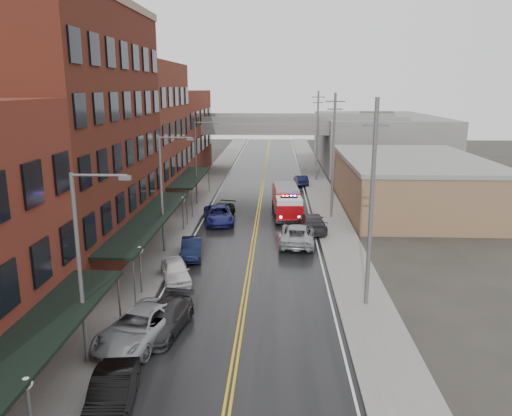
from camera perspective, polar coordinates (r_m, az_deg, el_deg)
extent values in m
cube|color=black|center=(44.27, -0.09, -2.73)|extent=(11.00, 160.00, 0.02)
cube|color=slate|center=(45.16, -9.39, -2.50)|extent=(3.00, 160.00, 0.15)
cube|color=slate|center=(44.54, 9.35, -2.73)|extent=(3.00, 160.00, 0.15)
cube|color=gray|center=(44.85, -7.32, -2.54)|extent=(0.30, 160.00, 0.15)
cube|color=gray|center=(44.37, 7.23, -2.72)|extent=(0.30, 160.00, 0.15)
cube|color=#4F1D14|center=(38.71, -20.85, 7.58)|extent=(9.00, 20.00, 18.00)
cube|color=brown|center=(55.29, -13.63, 8.10)|extent=(9.00, 15.00, 15.00)
cube|color=maroon|center=(72.34, -9.76, 8.32)|extent=(9.00, 20.00, 12.00)
cube|color=#8D674C|center=(55.20, 17.25, 2.61)|extent=(14.00, 22.00, 5.00)
cube|color=slate|center=(84.41, 13.59, 7.52)|extent=(18.00, 30.00, 8.00)
cube|color=black|center=(21.19, -25.05, -14.43)|extent=(2.60, 16.00, 0.18)
cylinder|color=slate|center=(27.69, -15.34, -10.30)|extent=(0.10, 0.10, 3.00)
cube|color=black|center=(37.87, -11.99, -1.19)|extent=(2.60, 18.00, 0.18)
cylinder|color=slate|center=(30.15, -13.74, -8.18)|extent=(0.10, 0.10, 3.00)
cylinder|color=slate|center=(46.13, -7.90, -0.27)|extent=(0.10, 0.10, 3.00)
cube|color=black|center=(54.59, -7.49, 3.52)|extent=(2.60, 13.00, 0.18)
cylinder|color=slate|center=(48.81, -7.32, 0.52)|extent=(0.10, 0.10, 3.00)
cylinder|color=slate|center=(60.61, -5.39, 3.15)|extent=(0.10, 0.10, 3.00)
sphere|color=silver|center=(19.23, -24.78, -17.75)|extent=(0.44, 0.44, 0.44)
cylinder|color=#59595B|center=(31.63, -13.02, -7.28)|extent=(0.14, 0.14, 2.80)
sphere|color=silver|center=(31.14, -13.17, -4.70)|extent=(0.44, 0.44, 0.44)
cylinder|color=#59595B|center=(44.64, -8.32, -0.89)|extent=(0.14, 0.14, 2.80)
sphere|color=silver|center=(44.29, -8.39, 0.99)|extent=(0.44, 0.44, 0.44)
cylinder|color=#59595B|center=(23.61, -19.49, -7.01)|extent=(0.18, 0.18, 9.00)
cylinder|color=#59595B|center=(22.06, -17.49, 3.59)|extent=(2.40, 0.12, 0.12)
cube|color=#59595B|center=(21.73, -14.74, 3.35)|extent=(0.50, 0.22, 0.18)
cylinder|color=#59595B|center=(38.30, -10.72, 1.35)|extent=(0.18, 0.18, 9.00)
cylinder|color=#59595B|center=(37.36, -9.21, 7.95)|extent=(2.40, 0.12, 0.12)
cube|color=#59595B|center=(37.17, -7.53, 7.82)|extent=(0.50, 0.22, 0.18)
cylinder|color=#59595B|center=(53.74, -6.89, 5.00)|extent=(0.18, 0.18, 9.00)
cylinder|color=#59595B|center=(53.08, -5.73, 9.71)|extent=(2.40, 0.12, 0.12)
cube|color=#59595B|center=(52.94, -4.53, 9.61)|extent=(0.50, 0.22, 0.18)
cylinder|color=#59595B|center=(28.68, 13.05, 0.17)|extent=(0.24, 0.24, 12.00)
cube|color=#59595B|center=(27.96, 13.63, 10.59)|extent=(1.80, 0.12, 0.12)
cube|color=#59595B|center=(28.00, 13.55, 9.16)|extent=(1.40, 0.12, 0.12)
cylinder|color=#59595B|center=(48.16, 8.82, 5.74)|extent=(0.24, 0.24, 12.00)
cube|color=#59595B|center=(47.73, 9.05, 11.93)|extent=(1.80, 0.12, 0.12)
cube|color=#59595B|center=(47.76, 9.02, 11.09)|extent=(1.40, 0.12, 0.12)
cylinder|color=#59595B|center=(67.94, 7.01, 8.08)|extent=(0.24, 0.24, 12.00)
cube|color=#59595B|center=(67.64, 7.14, 12.47)|extent=(1.80, 0.12, 0.12)
cube|color=#59595B|center=(67.66, 7.13, 11.87)|extent=(1.40, 0.12, 0.12)
cube|color=slate|center=(74.67, 1.03, 9.25)|extent=(40.00, 10.00, 1.50)
cube|color=slate|center=(76.13, -7.34, 6.39)|extent=(1.60, 8.00, 6.00)
cube|color=slate|center=(75.58, 9.43, 6.27)|extent=(1.60, 8.00, 6.00)
cube|color=#A0070C|center=(50.45, 3.41, 1.09)|extent=(2.82, 5.61, 2.09)
cube|color=#A0070C|center=(46.76, 3.77, -0.31)|extent=(2.64, 2.73, 1.49)
cube|color=silver|center=(46.53, 3.79, 0.88)|extent=(2.50, 2.53, 0.50)
cube|color=black|center=(46.88, 3.76, 0.11)|extent=(2.60, 1.74, 0.79)
cube|color=slate|center=(50.20, 3.43, 2.41)|extent=(2.55, 5.19, 0.30)
cube|color=black|center=(46.46, 3.80, 1.27)|extent=(1.60, 0.38, 0.14)
sphere|color=#FF0C0C|center=(46.40, 3.13, 1.37)|extent=(0.20, 0.20, 0.20)
sphere|color=#1933FF|center=(46.49, 4.47, 1.37)|extent=(0.20, 0.20, 0.20)
cylinder|color=black|center=(46.77, 2.43, -1.23)|extent=(1.01, 0.41, 0.99)
cylinder|color=black|center=(46.96, 5.09, -1.21)|extent=(1.01, 0.41, 0.99)
cylinder|color=black|center=(50.13, 2.19, -0.20)|extent=(1.01, 0.41, 0.99)
cylinder|color=black|center=(50.30, 4.68, -0.19)|extent=(1.01, 0.41, 0.99)
cylinder|color=black|center=(52.54, 2.04, 0.45)|extent=(1.01, 0.41, 0.99)
cylinder|color=black|center=(52.70, 4.41, 0.46)|extent=(1.01, 0.41, 0.99)
imported|color=black|center=(21.77, -16.15, -19.70)|extent=(2.09, 4.65, 1.48)
imported|color=#989A9F|center=(26.37, -13.15, -13.06)|extent=(4.18, 6.41, 1.64)
imported|color=#27272A|center=(27.13, -10.44, -12.34)|extent=(2.82, 5.26, 1.45)
imported|color=silver|center=(33.55, -9.19, -7.08)|extent=(2.98, 4.62, 1.46)
imported|color=black|center=(37.93, -7.35, -4.58)|extent=(2.02, 4.45, 1.42)
imported|color=navy|center=(47.10, -4.31, -0.79)|extent=(3.62, 6.01, 1.56)
imported|color=black|center=(49.00, -4.04, -0.35)|extent=(2.93, 4.93, 1.34)
imported|color=#9EA1A5|center=(40.82, 4.76, -3.01)|extent=(3.21, 6.18, 1.66)
imported|color=#29292C|center=(44.49, 6.39, -1.66)|extent=(2.60, 5.73, 1.63)
imported|color=silver|center=(56.79, 4.14, 1.72)|extent=(1.95, 4.61, 1.56)
imported|color=black|center=(65.46, 5.16, 3.20)|extent=(1.89, 4.19, 1.34)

